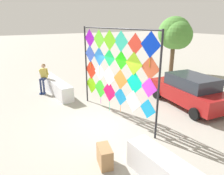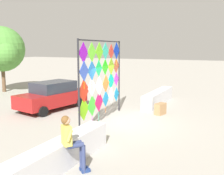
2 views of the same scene
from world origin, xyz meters
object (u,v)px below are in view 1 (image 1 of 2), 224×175
seated_vendor (43,76)px  tree_palm_like (175,34)px  parked_car (189,90)px  cardboard_box_large (105,156)px  kite_display_rack (114,67)px

seated_vendor → tree_palm_like: (0.82, 9.77, 2.04)m
seated_vendor → tree_palm_like: bearing=85.2°
parked_car → cardboard_box_large: bearing=-75.2°
kite_display_rack → parked_car: kite_display_rack is taller
seated_vendor → kite_display_rack: bearing=19.2°
kite_display_rack → tree_palm_like: (-3.92, 8.13, 0.87)m
parked_car → kite_display_rack: bearing=-105.5°
seated_vendor → parked_car: 7.80m
seated_vendor → cardboard_box_large: size_ratio=2.63×
cardboard_box_large → tree_palm_like: (-6.40, 10.11, 2.72)m
seated_vendor → tree_palm_like: size_ratio=0.38×
kite_display_rack → seated_vendor: 5.15m
seated_vendor → parked_car: size_ratio=0.39×
kite_display_rack → parked_car: size_ratio=1.09×
parked_car → tree_palm_like: size_ratio=0.97×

